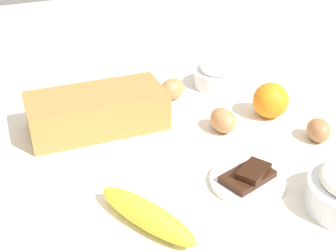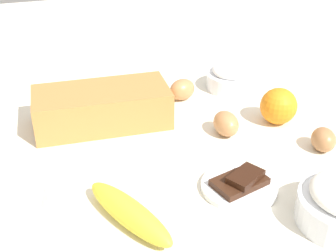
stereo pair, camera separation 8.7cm
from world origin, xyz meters
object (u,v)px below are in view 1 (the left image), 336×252
object	(u,v)px
egg_near_butter	(222,120)
egg_loose	(172,89)
sugar_bowl	(218,74)
loaf_pan	(97,110)
banana	(147,215)
chocolate_plate	(248,179)
butter_block	(30,223)
orange_fruit	(271,100)
egg_beside_bowl	(318,130)

from	to	relation	value
egg_near_butter	egg_loose	size ratio (longest dim) A/B	1.04
sugar_bowl	egg_near_butter	xyz separation A→B (m)	(-0.10, -0.20, -0.01)
loaf_pan	banana	xyz separation A→B (m)	(-0.02, -0.32, -0.02)
egg_loose	chocolate_plate	bearing A→B (deg)	-92.69
butter_block	egg_loose	size ratio (longest dim) A/B	1.39
orange_fruit	sugar_bowl	bearing A→B (deg)	97.38
butter_block	chocolate_plate	bearing A→B (deg)	-2.74
egg_near_butter	chocolate_plate	world-z (taller)	egg_near_butter
butter_block	egg_loose	distance (m)	0.51
egg_near_butter	chocolate_plate	size ratio (longest dim) A/B	0.52
chocolate_plate	egg_near_butter	bearing A→B (deg)	74.25
banana	butter_block	distance (m)	0.17
sugar_bowl	egg_beside_bowl	size ratio (longest dim) A/B	2.13
sugar_bowl	egg_loose	distance (m)	0.14
banana	chocolate_plate	bearing A→B (deg)	7.03
butter_block	egg_beside_bowl	distance (m)	0.57
banana	egg_near_butter	world-z (taller)	egg_near_butter
sugar_bowl	banana	world-z (taller)	sugar_bowl
sugar_bowl	butter_block	xyz separation A→B (m)	(-0.51, -0.36, -0.00)
butter_block	egg_loose	xyz separation A→B (m)	(0.38, 0.34, -0.01)
banana	egg_loose	bearing A→B (deg)	60.48
loaf_pan	banana	bearing A→B (deg)	-90.57
egg_loose	sugar_bowl	bearing A→B (deg)	8.62
sugar_bowl	egg_loose	xyz separation A→B (m)	(-0.14, -0.02, -0.01)
loaf_pan	egg_beside_bowl	distance (m)	0.45
banana	chocolate_plate	distance (m)	0.20
loaf_pan	butter_block	world-z (taller)	loaf_pan
butter_block	egg_loose	world-z (taller)	butter_block
butter_block	loaf_pan	bearing A→B (deg)	56.83
orange_fruit	egg_near_butter	world-z (taller)	orange_fruit
orange_fruit	egg_near_butter	distance (m)	0.13
sugar_bowl	chocolate_plate	bearing A→B (deg)	-112.05
banana	egg_beside_bowl	xyz separation A→B (m)	(0.40, 0.09, 0.00)
sugar_bowl	butter_block	distance (m)	0.63
egg_near_butter	egg_beside_bowl	bearing A→B (deg)	-35.98
orange_fruit	banana	bearing A→B (deg)	-150.31
butter_block	chocolate_plate	distance (m)	0.36
egg_beside_bowl	chocolate_plate	xyz separation A→B (m)	(-0.21, -0.07, -0.01)
butter_block	egg_near_butter	size ratio (longest dim) A/B	1.33
banana	butter_block	world-z (taller)	butter_block
orange_fruit	butter_block	size ratio (longest dim) A/B	0.87
sugar_bowl	banana	size ratio (longest dim) A/B	0.64
loaf_pan	butter_block	xyz separation A→B (m)	(-0.18, -0.28, -0.01)
egg_beside_bowl	egg_loose	size ratio (longest dim) A/B	0.89
sugar_bowl	egg_beside_bowl	bearing A→B (deg)	-79.93
orange_fruit	butter_block	bearing A→B (deg)	-162.36
egg_beside_bowl	egg_near_butter	bearing A→B (deg)	144.02
butter_block	banana	bearing A→B (deg)	-14.20
loaf_pan	egg_near_butter	bearing A→B (deg)	-23.83
egg_loose	orange_fruit	bearing A→B (deg)	-46.14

